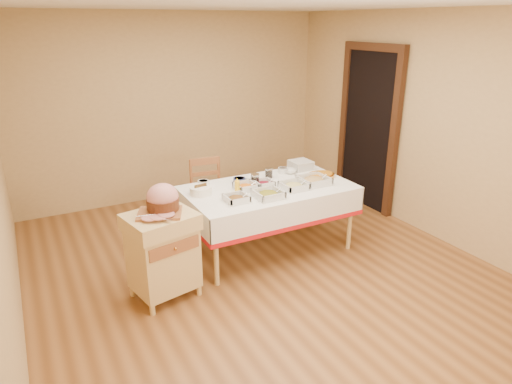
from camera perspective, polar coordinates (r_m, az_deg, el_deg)
room_shell at (r=4.43m, az=0.20°, el=5.44°), size 5.00×5.00×5.00m
doorway at (r=6.44m, az=13.92°, el=7.92°), size 0.09×1.10×2.20m
dining_table at (r=5.03m, az=1.57°, el=-1.08°), size 1.82×1.02×0.76m
butcher_cart at (r=4.31m, az=-11.59°, el=-7.19°), size 0.68×0.60×0.84m
dining_chair at (r=5.57m, az=-5.90°, el=-0.45°), size 0.45×0.43×0.91m
ham_on_board at (r=4.16m, az=-11.64°, el=-1.05°), size 0.41×0.39×0.27m
serving_dish_a at (r=4.57m, az=-2.46°, el=-0.81°), size 0.23×0.22×0.10m
serving_dish_b at (r=4.67m, az=1.55°, el=-0.27°), size 0.27×0.27×0.11m
serving_dish_c at (r=4.92m, az=4.76°, el=0.77°), size 0.26×0.26×0.10m
serving_dish_d at (r=5.11m, az=7.25°, el=1.46°), size 0.31×0.31×0.12m
serving_dish_e at (r=4.89m, az=-1.31°, el=0.68°), size 0.23×0.22×0.10m
serving_dish_f at (r=4.99m, az=1.01°, el=1.08°), size 0.20×0.19×0.09m
small_bowl_left at (r=5.04m, az=-6.60°, el=1.15°), size 0.13×0.13×0.06m
small_bowl_mid at (r=5.09m, az=-2.09°, el=1.49°), size 0.14×0.14×0.06m
small_bowl_right at (r=5.45m, az=3.39°, el=2.76°), size 0.12×0.12×0.06m
bowl_white_imported at (r=5.21m, az=-0.82°, el=1.78°), size 0.17×0.17×0.04m
bowl_small_imported at (r=5.44m, az=4.29°, el=2.60°), size 0.21×0.21×0.05m
preserve_jar_left at (r=5.04m, az=-0.12°, el=1.56°), size 0.09×0.09×0.12m
preserve_jar_right at (r=5.26m, az=1.61°, el=2.35°), size 0.09×0.09×0.12m
mustard_bottle at (r=4.77m, az=-2.37°, el=0.71°), size 0.05×0.05×0.17m
bread_basket at (r=4.78m, az=-6.91°, el=0.21°), size 0.23×0.23×0.10m
plate_stack at (r=5.60m, az=5.61°, el=3.39°), size 0.24×0.24×0.10m
brass_platter at (r=5.33m, az=8.01°, el=2.05°), size 0.37×0.27×0.05m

